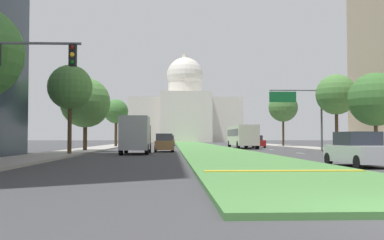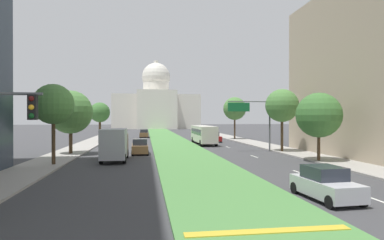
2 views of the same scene
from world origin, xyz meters
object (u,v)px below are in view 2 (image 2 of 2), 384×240
object	(u,v)px
capitol_building	(156,106)
sedan_midblock	(140,147)
street_tree_right_far	(282,106)
city_bus	(203,133)
street_tree_right_distant	(235,109)
sedan_lead_stopped	(325,184)
overhead_guide_sign	(254,115)
street_tree_left_distant	(100,113)
street_tree_right_mid	(319,115)
street_tree_left_mid	(53,104)
box_truck_delivery	(115,144)
sedan_distant	(214,137)
sedan_far_horizon	(144,134)
street_tree_left_far	(71,112)

from	to	relation	value
capitol_building	sedan_midblock	xyz separation A→B (m)	(-5.05, -95.89, -8.28)
street_tree_right_far	sedan_midblock	distance (m)	18.04
city_bus	street_tree_right_distant	bearing A→B (deg)	51.88
street_tree_right_distant	sedan_lead_stopped	bearing A→B (deg)	-99.81
overhead_guide_sign	street_tree_left_distant	world-z (taller)	street_tree_left_distant
street_tree_right_far	sedan_midblock	world-z (taller)	street_tree_right_far
street_tree_right_mid	street_tree_right_far	world-z (taller)	street_tree_right_far
capitol_building	sedan_midblock	bearing A→B (deg)	-93.01
street_tree_left_mid	street_tree_right_distant	bearing A→B (deg)	51.50
sedan_midblock	box_truck_delivery	world-z (taller)	box_truck_delivery
street_tree_right_far	sedan_distant	distance (m)	19.60
sedan_midblock	street_tree_left_distant	bearing A→B (deg)	109.36
street_tree_right_mid	overhead_guide_sign	bearing A→B (deg)	106.64
sedan_midblock	sedan_far_horizon	bearing A→B (deg)	89.36
street_tree_right_mid	city_bus	bearing A→B (deg)	107.96
street_tree_left_distant	sedan_distant	bearing A→B (deg)	-8.41
street_tree_right_mid	sedan_midblock	world-z (taller)	street_tree_right_mid
sedan_midblock	box_truck_delivery	xyz separation A→B (m)	(-2.34, -5.97, 0.83)
overhead_guide_sign	sedan_lead_stopped	distance (m)	24.54
overhead_guide_sign	street_tree_left_distant	bearing A→B (deg)	136.92
overhead_guide_sign	street_tree_right_distant	distance (m)	22.92
street_tree_left_mid	sedan_far_horizon	xyz separation A→B (m)	(7.78, 41.72, -4.61)
street_tree_right_far	sedan_lead_stopped	distance (m)	24.36
street_tree_left_far	capitol_building	bearing A→B (deg)	82.27
box_truck_delivery	overhead_guide_sign	bearing A→B (deg)	22.13
street_tree_right_distant	box_truck_delivery	size ratio (longest dim) A/B	1.30
overhead_guide_sign	street_tree_right_mid	xyz separation A→B (m)	(3.03, -10.15, -0.14)
street_tree_right_mid	street_tree_right_far	size ratio (longest dim) A/B	0.86
capitol_building	box_truck_delivery	bearing A→B (deg)	-94.15
street_tree_left_distant	box_truck_delivery	distance (m)	27.52
sedan_midblock	overhead_guide_sign	bearing A→B (deg)	3.01
street_tree_right_far	city_bus	xyz separation A→B (m)	(-7.44, 13.54, -3.98)
street_tree_right_mid	city_bus	distance (m)	23.80
street_tree_right_far	street_tree_right_distant	world-z (taller)	street_tree_right_distant
overhead_guide_sign	sedan_midblock	world-z (taller)	overhead_guide_sign
street_tree_left_far	city_bus	world-z (taller)	street_tree_left_far
sedan_midblock	street_tree_left_mid	bearing A→B (deg)	-130.87
sedan_far_horizon	city_bus	bearing A→B (deg)	-64.55
street_tree_left_distant	sedan_midblock	bearing A→B (deg)	-70.64
street_tree_left_far	street_tree_left_distant	world-z (taller)	street_tree_left_far
street_tree_left_mid	street_tree_left_far	distance (m)	9.09
street_tree_right_far	sedan_far_horizon	distance (m)	37.99
sedan_lead_stopped	box_truck_delivery	size ratio (longest dim) A/B	0.66
capitol_building	sedan_midblock	distance (m)	96.38
capitol_building	street_tree_right_mid	xyz separation A→B (m)	(12.16, -105.29, -4.61)
street_tree_right_far	sedan_distant	xyz separation A→B (m)	(-4.74, 18.37, -4.94)
street_tree_right_far	sedan_distant	world-z (taller)	street_tree_right_far
sedan_distant	sedan_far_horizon	bearing A→B (deg)	128.77
city_bus	capitol_building	bearing A→B (deg)	93.37
street_tree_left_far	sedan_lead_stopped	world-z (taller)	street_tree_left_far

